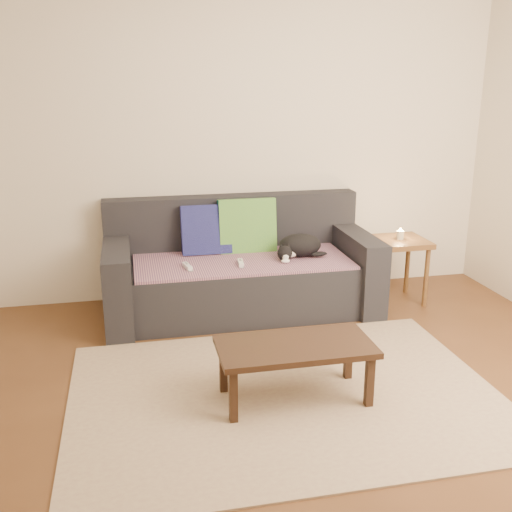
# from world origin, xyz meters

# --- Properties ---
(ground) EXTENTS (4.50, 4.50, 0.00)m
(ground) POSITION_xyz_m (0.00, 0.00, 0.00)
(ground) COLOR brown
(ground) RESTS_ON ground
(back_wall) EXTENTS (4.50, 0.04, 2.60)m
(back_wall) POSITION_xyz_m (0.00, 2.00, 1.30)
(back_wall) COLOR beige
(back_wall) RESTS_ON ground
(sofa) EXTENTS (2.10, 0.94, 0.87)m
(sofa) POSITION_xyz_m (0.00, 1.57, 0.31)
(sofa) COLOR #232328
(sofa) RESTS_ON ground
(throw_blanket) EXTENTS (1.66, 0.74, 0.02)m
(throw_blanket) POSITION_xyz_m (0.00, 1.48, 0.43)
(throw_blanket) COLOR #482C53
(throw_blanket) RESTS_ON sofa
(cushion_navy) EXTENTS (0.40, 0.18, 0.41)m
(cushion_navy) POSITION_xyz_m (-0.24, 1.74, 0.63)
(cushion_navy) COLOR #0F1044
(cushion_navy) RESTS_ON throw_blanket
(cushion_green) EXTENTS (0.47, 0.18, 0.48)m
(cushion_green) POSITION_xyz_m (0.09, 1.74, 0.63)
(cushion_green) COLOR #0B4741
(cushion_green) RESTS_ON throw_blanket
(cat) EXTENTS (0.41, 0.30, 0.18)m
(cat) POSITION_xyz_m (0.46, 1.48, 0.53)
(cat) COLOR black
(cat) RESTS_ON throw_blanket
(wii_remote_a) EXTENTS (0.06, 0.15, 0.03)m
(wii_remote_a) POSITION_xyz_m (-0.44, 1.35, 0.46)
(wii_remote_a) COLOR white
(wii_remote_a) RESTS_ON throw_blanket
(wii_remote_b) EXTENTS (0.05, 0.15, 0.03)m
(wii_remote_b) POSITION_xyz_m (-0.04, 1.35, 0.46)
(wii_remote_b) COLOR white
(wii_remote_b) RESTS_ON throw_blanket
(side_table) EXTENTS (0.43, 0.43, 0.53)m
(side_table) POSITION_xyz_m (1.31, 1.47, 0.44)
(side_table) COLOR brown
(side_table) RESTS_ON ground
(candle) EXTENTS (0.06, 0.06, 0.09)m
(candle) POSITION_xyz_m (1.31, 1.47, 0.57)
(candle) COLOR beige
(candle) RESTS_ON side_table
(rug) EXTENTS (2.50, 1.80, 0.01)m
(rug) POSITION_xyz_m (0.00, 0.15, 0.01)
(rug) COLOR tan
(rug) RESTS_ON ground
(coffee_table) EXTENTS (0.88, 0.44, 0.35)m
(coffee_table) POSITION_xyz_m (0.04, 0.10, 0.31)
(coffee_table) COLOR black
(coffee_table) RESTS_ON rug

